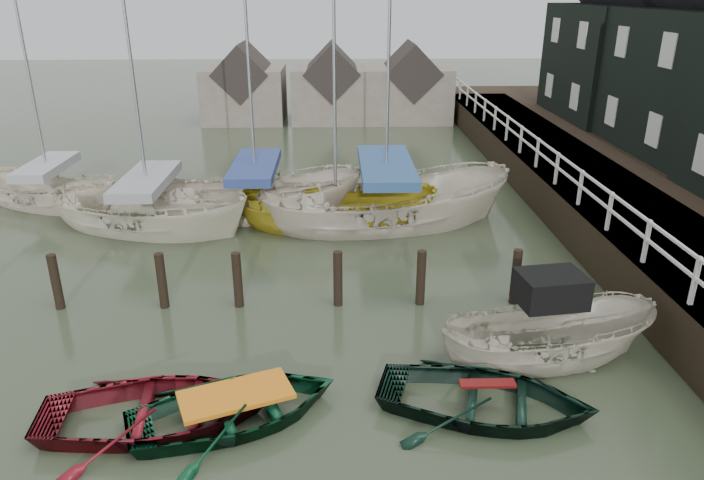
{
  "coord_description": "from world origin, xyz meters",
  "views": [
    {
      "loc": [
        1.18,
        -10.6,
        7.18
      ],
      "look_at": [
        1.56,
        3.74,
        1.4
      ],
      "focal_mm": 32.0,
      "sensor_mm": 36.0,
      "label": 1
    }
  ],
  "objects_px": {
    "sailboat_d": "(385,221)",
    "sailboat_a": "(152,226)",
    "rowboat_red": "(159,424)",
    "sailboat_c": "(336,225)",
    "sailboat_b": "(257,212)",
    "rowboat_dkgreen": "(485,411)",
    "motorboat": "(545,355)",
    "sailboat_e": "(53,203)",
    "rowboat_green": "(238,419)"
  },
  "relations": [
    {
      "from": "sailboat_d",
      "to": "sailboat_a",
      "type": "bearing_deg",
      "value": 83.53
    },
    {
      "from": "rowboat_red",
      "to": "sailboat_c",
      "type": "bearing_deg",
      "value": -24.4
    },
    {
      "from": "sailboat_d",
      "to": "sailboat_c",
      "type": "bearing_deg",
      "value": 88.49
    },
    {
      "from": "sailboat_b",
      "to": "sailboat_c",
      "type": "relative_size",
      "value": 1.01
    },
    {
      "from": "rowboat_dkgreen",
      "to": "sailboat_c",
      "type": "height_order",
      "value": "sailboat_c"
    },
    {
      "from": "motorboat",
      "to": "sailboat_e",
      "type": "height_order",
      "value": "sailboat_e"
    },
    {
      "from": "rowboat_dkgreen",
      "to": "sailboat_b",
      "type": "xyz_separation_m",
      "value": [
        -5.38,
        10.96,
        0.06
      ]
    },
    {
      "from": "sailboat_a",
      "to": "sailboat_e",
      "type": "bearing_deg",
      "value": 77.18
    },
    {
      "from": "rowboat_red",
      "to": "sailboat_c",
      "type": "distance_m",
      "value": 10.45
    },
    {
      "from": "sailboat_b",
      "to": "rowboat_dkgreen",
      "type": "bearing_deg",
      "value": -159.05
    },
    {
      "from": "rowboat_green",
      "to": "motorboat",
      "type": "xyz_separation_m",
      "value": [
        6.13,
        1.83,
        0.09
      ]
    },
    {
      "from": "sailboat_b",
      "to": "sailboat_e",
      "type": "distance_m",
      "value": 7.52
    },
    {
      "from": "rowboat_dkgreen",
      "to": "sailboat_a",
      "type": "relative_size",
      "value": 0.34
    },
    {
      "from": "rowboat_green",
      "to": "rowboat_dkgreen",
      "type": "relative_size",
      "value": 0.96
    },
    {
      "from": "rowboat_green",
      "to": "motorboat",
      "type": "height_order",
      "value": "motorboat"
    },
    {
      "from": "rowboat_green",
      "to": "sailboat_e",
      "type": "bearing_deg",
      "value": 12.31
    },
    {
      "from": "rowboat_green",
      "to": "motorboat",
      "type": "distance_m",
      "value": 6.4
    },
    {
      "from": "rowboat_red",
      "to": "sailboat_d",
      "type": "bearing_deg",
      "value": -31.99
    },
    {
      "from": "rowboat_dkgreen",
      "to": "sailboat_d",
      "type": "relative_size",
      "value": 0.28
    },
    {
      "from": "rowboat_green",
      "to": "sailboat_b",
      "type": "height_order",
      "value": "sailboat_b"
    },
    {
      "from": "sailboat_a",
      "to": "motorboat",
      "type": "bearing_deg",
      "value": -109.9
    },
    {
      "from": "rowboat_green",
      "to": "motorboat",
      "type": "relative_size",
      "value": 0.79
    },
    {
      "from": "motorboat",
      "to": "sailboat_c",
      "type": "bearing_deg",
      "value": 20.27
    },
    {
      "from": "sailboat_b",
      "to": "sailboat_d",
      "type": "distance_m",
      "value": 4.42
    },
    {
      "from": "sailboat_b",
      "to": "sailboat_d",
      "type": "relative_size",
      "value": 0.79
    },
    {
      "from": "rowboat_red",
      "to": "rowboat_dkgreen",
      "type": "height_order",
      "value": "rowboat_red"
    },
    {
      "from": "rowboat_red",
      "to": "sailboat_e",
      "type": "distance_m",
      "value": 14.16
    },
    {
      "from": "sailboat_a",
      "to": "sailboat_d",
      "type": "bearing_deg",
      "value": -69.84
    },
    {
      "from": "sailboat_a",
      "to": "rowboat_dkgreen",
      "type": "bearing_deg",
      "value": -120.46
    },
    {
      "from": "motorboat",
      "to": "sailboat_e",
      "type": "bearing_deg",
      "value": 46.1
    },
    {
      "from": "sailboat_a",
      "to": "sailboat_d",
      "type": "relative_size",
      "value": 0.81
    },
    {
      "from": "rowboat_red",
      "to": "sailboat_a",
      "type": "relative_size",
      "value": 0.36
    },
    {
      "from": "sailboat_e",
      "to": "sailboat_b",
      "type": "bearing_deg",
      "value": -74.19
    },
    {
      "from": "rowboat_dkgreen",
      "to": "sailboat_a",
      "type": "xyz_separation_m",
      "value": [
        -8.62,
        9.68,
        0.06
      ]
    },
    {
      "from": "rowboat_red",
      "to": "rowboat_green",
      "type": "height_order",
      "value": "rowboat_red"
    },
    {
      "from": "sailboat_b",
      "to": "sailboat_e",
      "type": "bearing_deg",
      "value": 75.65
    },
    {
      "from": "motorboat",
      "to": "sailboat_a",
      "type": "distance_m",
      "value": 12.99
    },
    {
      "from": "sailboat_a",
      "to": "sailboat_b",
      "type": "distance_m",
      "value": 3.49
    },
    {
      "from": "rowboat_dkgreen",
      "to": "motorboat",
      "type": "xyz_separation_m",
      "value": [
        1.65,
        1.73,
        0.09
      ]
    },
    {
      "from": "sailboat_e",
      "to": "sailboat_d",
      "type": "bearing_deg",
      "value": -75.52
    },
    {
      "from": "rowboat_red",
      "to": "rowboat_dkgreen",
      "type": "relative_size",
      "value": 1.04
    },
    {
      "from": "rowboat_green",
      "to": "sailboat_e",
      "type": "xyz_separation_m",
      "value": [
        -8.32,
        12.26,
        0.06
      ]
    },
    {
      "from": "rowboat_dkgreen",
      "to": "sailboat_c",
      "type": "bearing_deg",
      "value": 30.59
    },
    {
      "from": "sailboat_b",
      "to": "sailboat_c",
      "type": "height_order",
      "value": "sailboat_c"
    },
    {
      "from": "sailboat_d",
      "to": "sailboat_e",
      "type": "height_order",
      "value": "sailboat_d"
    },
    {
      "from": "rowboat_green",
      "to": "sailboat_d",
      "type": "bearing_deg",
      "value": -40.53
    },
    {
      "from": "sailboat_e",
      "to": "rowboat_red",
      "type": "bearing_deg",
      "value": -125.66
    },
    {
      "from": "rowboat_green",
      "to": "sailboat_c",
      "type": "xyz_separation_m",
      "value": [
        1.79,
        9.88,
        0.01
      ]
    },
    {
      "from": "motorboat",
      "to": "rowboat_green",
      "type": "bearing_deg",
      "value": 98.55
    },
    {
      "from": "rowboat_dkgreen",
      "to": "sailboat_d",
      "type": "height_order",
      "value": "sailboat_d"
    }
  ]
}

